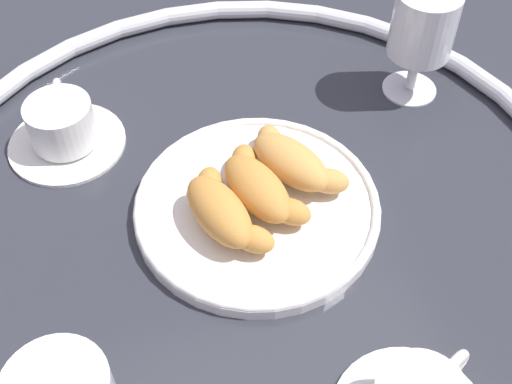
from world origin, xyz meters
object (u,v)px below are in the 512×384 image
Objects in this scene: croissant_extra at (292,161)px; coffee_cup_near at (63,128)px; juice_glass_right at (423,29)px; pastry_plate at (256,204)px; croissant_large at (222,211)px; croissant_small at (259,186)px.

croissant_extra is 0.90× the size of coffee_cup_near.
juice_glass_right is (-0.10, 0.20, 0.05)m from croissant_extra.
croissant_large reaches higher than pastry_plate.
juice_glass_right reaches higher than croissant_large.
croissant_extra is 0.88× the size of juice_glass_right.
coffee_cup_near is 0.43m from juice_glass_right.
pastry_plate is 0.29m from juice_glass_right.
coffee_cup_near is at bearing -95.57° from juice_glass_right.
croissant_small is at bearing 114.08° from croissant_large.
croissant_extra is at bearing -62.71° from juice_glass_right.
croissant_small is (-0.00, 0.00, 0.03)m from pastry_plate.
croissant_large is at bearing 36.21° from coffee_cup_near.
croissant_extra is at bearing 114.73° from croissant_small.
croissant_small is at bearing 47.74° from coffee_cup_near.
croissant_small is 0.05m from croissant_extra.
croissant_small and coffee_cup_near have the same top height.
croissant_extra is at bearing 57.62° from coffee_cup_near.
croissant_small is 0.25m from coffee_cup_near.
coffee_cup_near is (-0.14, -0.23, -0.01)m from croissant_extra.
croissant_large and croissant_small have the same top height.
croissant_large is at bearing -65.92° from croissant_small.
coffee_cup_near reaches higher than pastry_plate.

